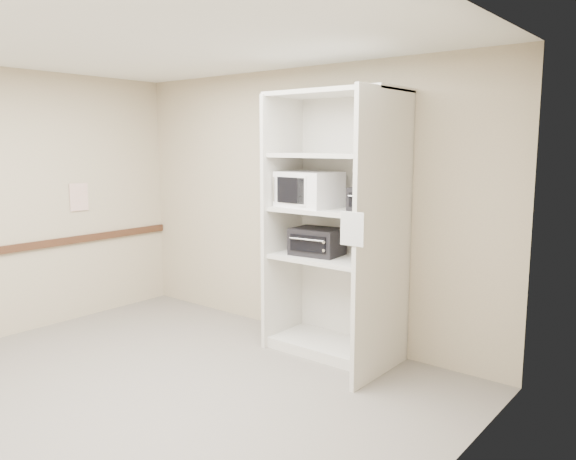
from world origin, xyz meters
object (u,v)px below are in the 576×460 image
Objects in this scene: microwave at (309,189)px; shelving_unit at (339,235)px; toaster_oven_lower at (317,242)px; toaster_oven_upper at (372,200)px.

shelving_unit is at bearing 8.17° from microwave.
microwave is 1.20× the size of toaster_oven_lower.
toaster_oven_lower is (0.09, 0.01, -0.49)m from microwave.
toaster_oven_upper is 0.72m from toaster_oven_lower.
shelving_unit reaches higher than toaster_oven_upper.
toaster_oven_upper is at bearing 0.56° from shelving_unit.
toaster_oven_upper reaches higher than toaster_oven_lower.
toaster_oven_lower is (-0.57, -0.01, -0.43)m from toaster_oven_upper.
shelving_unit is 4.44× the size of microwave.
shelving_unit is at bearing -4.72° from toaster_oven_lower.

